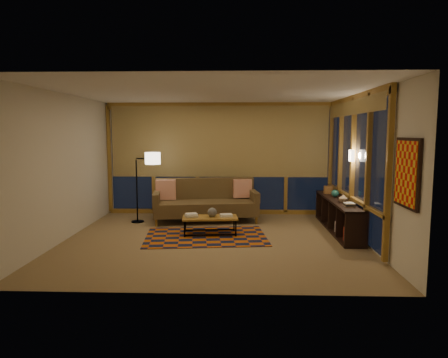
{
  "coord_description": "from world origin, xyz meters",
  "views": [
    {
      "loc": [
        0.46,
        -7.23,
        1.99
      ],
      "look_at": [
        0.18,
        0.51,
        1.08
      ],
      "focal_mm": 32.0,
      "sensor_mm": 36.0,
      "label": 1
    }
  ],
  "objects_px": {
    "floor_lamp": "(137,187)",
    "bookshelf": "(338,215)",
    "sofa": "(206,201)",
    "coffee_table": "(210,226)"
  },
  "relations": [
    {
      "from": "sofa",
      "to": "floor_lamp",
      "type": "bearing_deg",
      "value": 176.15
    },
    {
      "from": "sofa",
      "to": "bookshelf",
      "type": "distance_m",
      "value": 2.86
    },
    {
      "from": "floor_lamp",
      "to": "bookshelf",
      "type": "bearing_deg",
      "value": -22.61
    },
    {
      "from": "sofa",
      "to": "coffee_table",
      "type": "bearing_deg",
      "value": -89.75
    },
    {
      "from": "floor_lamp",
      "to": "bookshelf",
      "type": "distance_m",
      "value": 4.35
    },
    {
      "from": "coffee_table",
      "to": "bookshelf",
      "type": "height_order",
      "value": "bookshelf"
    },
    {
      "from": "floor_lamp",
      "to": "coffee_table",
      "type": "bearing_deg",
      "value": -45.77
    },
    {
      "from": "floor_lamp",
      "to": "sofa",
      "type": "bearing_deg",
      "value": -9.48
    },
    {
      "from": "sofa",
      "to": "bookshelf",
      "type": "height_order",
      "value": "sofa"
    },
    {
      "from": "sofa",
      "to": "coffee_table",
      "type": "distance_m",
      "value": 1.22
    }
  ]
}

